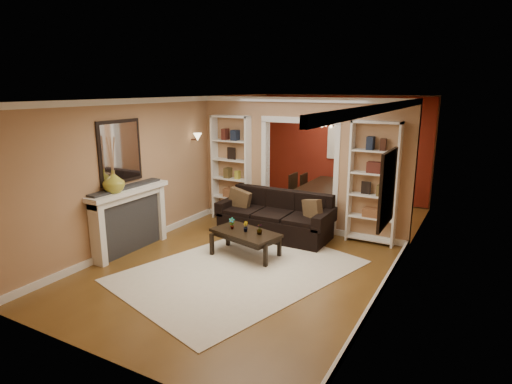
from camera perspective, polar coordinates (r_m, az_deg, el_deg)
The scene contains 30 objects.
floor at distance 8.11m, azimuth 2.30°, elevation -7.05°, with size 8.00×8.00×0.00m, color brown.
ceiling at distance 7.58m, azimuth 2.50°, elevation 12.38°, with size 8.00×8.00×0.00m, color white.
wall_back at distance 11.41m, azimuth 11.48°, elevation 5.80°, with size 8.00×8.00×0.00m, color tan.
wall_front at distance 4.64m, azimuth -20.45°, elevation -6.46°, with size 8.00×8.00×0.00m, color tan.
wall_left at distance 8.95m, azimuth -10.62°, elevation 3.68°, with size 8.00×8.00×0.00m, color tan.
wall_right at distance 7.05m, azimuth 18.97°, elevation 0.44°, with size 8.00×8.00×0.00m, color tan.
partition_wall at distance 8.81m, azimuth 5.90°, elevation 3.68°, with size 4.50×0.15×2.70m, color tan.
red_back_panel at distance 11.38m, azimuth 11.42°, elevation 5.63°, with size 4.44×0.04×2.64m, color maroon.
dining_window at distance 11.32m, azimuth 11.42°, elevation 6.76°, with size 0.78×0.03×0.98m, color #8CA5CC.
area_rug at distance 7.02m, azimuth -2.15°, elevation -10.42°, with size 2.62×3.66×0.01m, color silver.
sofa at distance 8.44m, azimuth 2.51°, elevation -3.07°, with size 2.25×0.97×0.88m, color black.
pillow_left at distance 8.73m, azimuth -2.22°, elevation -1.00°, with size 0.46×0.13×0.46m, color brown.
pillow_right at distance 8.05m, azimuth 7.55°, elevation -2.46°, with size 0.44×0.13×0.44m, color brown.
coffee_table at distance 7.53m, azimuth -1.41°, elevation -6.90°, with size 1.19×0.64×0.45m, color black.
plant_left at distance 7.56m, azimuth -3.24°, elevation -4.20°, with size 0.11×0.07×0.21m, color #336626.
plant_center at distance 7.42m, azimuth -1.43°, elevation -4.64°, with size 0.10×0.08×0.18m, color #336626.
plant_right at distance 7.30m, azimuth 0.46°, elevation -4.96°, with size 0.10×0.10×0.18m, color #336626.
bookshelf_left at distance 9.40m, azimuth -3.27°, elevation 3.14°, with size 0.90×0.30×2.30m, color white.
bookshelf_right at distance 8.21m, azimuth 15.38°, elevation 1.10°, with size 0.90×0.30×2.30m, color white.
fireplace at distance 7.95m, azimuth -16.34°, elevation -3.64°, with size 0.32×1.70×1.16m, color white.
vase at distance 7.55m, azimuth -18.45°, elevation 1.32°, with size 0.36×0.36×0.38m, color #A4A235.
mirror at distance 7.79m, azimuth -17.68°, elevation 5.13°, with size 0.03×0.95×1.10m, color silver.
wall_sconce at distance 9.25m, azimuth -8.10°, elevation 7.11°, with size 0.18×0.18×0.22m, color #FFE0A5.
framed_art at distance 6.05m, azimuth 17.03°, elevation 0.42°, with size 0.04×0.85×1.05m, color black.
dining_table at distance 10.39m, azimuth 9.60°, elevation -0.71°, with size 1.00×1.80×0.63m, color black.
dining_chair_nw at distance 10.27m, azimuth 6.18°, elevation 0.01°, with size 0.45×0.45×0.90m, color black.
dining_chair_ne at distance 9.93m, azimuth 12.02°, elevation -1.04°, with size 0.39×0.39×0.79m, color black.
dining_chair_sw at distance 10.83m, azimuth 7.41°, elevation 0.39°, with size 0.39×0.39×0.79m, color black.
dining_chair_se at distance 10.47m, azimuth 13.01°, elevation 0.02°, with size 0.45×0.45×0.91m, color black.
chandelier at distance 10.11m, azimuth 9.38°, elevation 8.71°, with size 0.50×0.50×0.30m, color #3C231B.
Camera 1 is at (3.38, -6.78, 2.89)m, focal length 30.00 mm.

